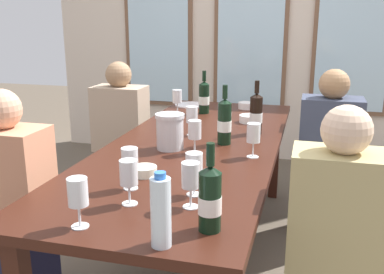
{
  "coord_description": "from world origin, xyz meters",
  "views": [
    {
      "loc": [
        0.61,
        -2.31,
        1.42
      ],
      "look_at": [
        0.0,
        -0.07,
        0.79
      ],
      "focal_mm": 41.53,
      "sensor_mm": 36.0,
      "label": 1
    }
  ],
  "objects": [
    {
      "name": "back_wall_with_windows",
      "position": [
        0.0,
        2.16,
        1.45
      ],
      "size": [
        4.11,
        0.1,
        2.9
      ],
      "color": "beige",
      "rests_on": "ground"
    },
    {
      "name": "wine_glass_4",
      "position": [
        0.19,
        -0.73,
        0.86
      ],
      "size": [
        0.07,
        0.07,
        0.17
      ],
      "color": "white",
      "rests_on": "dining_table"
    },
    {
      "name": "wine_glass_3",
      "position": [
        -0.02,
        -0.88,
        0.86
      ],
      "size": [
        0.07,
        0.07,
        0.17
      ],
      "color": "white",
      "rests_on": "dining_table"
    },
    {
      "name": "water_bottle",
      "position": [
        0.19,
        -1.15,
        0.85
      ],
      "size": [
        0.06,
        0.06,
        0.24
      ],
      "color": "white",
      "rests_on": "dining_table"
    },
    {
      "name": "tasting_bowl_1",
      "position": [
        0.14,
        1.01,
        0.76
      ],
      "size": [
        0.12,
        0.12,
        0.05
      ],
      "primitive_type": "cylinder",
      "color": "white",
      "rests_on": "dining_table"
    },
    {
      "name": "wine_bottle_3",
      "position": [
        0.16,
        0.02,
        0.87
      ],
      "size": [
        0.08,
        0.08,
        0.33
      ],
      "color": "black",
      "rests_on": "dining_table"
    },
    {
      "name": "tasting_bowl_0",
      "position": [
        0.23,
        0.57,
        0.76
      ],
      "size": [
        0.14,
        0.14,
        0.05
      ],
      "primitive_type": "cylinder",
      "color": "white",
      "rests_on": "dining_table"
    },
    {
      "name": "seated_person_3",
      "position": [
        0.74,
        0.57,
        0.53
      ],
      "size": [
        0.38,
        0.24,
        1.11
      ],
      "color": "#26213D",
      "rests_on": "ground"
    },
    {
      "name": "wine_glass_1",
      "position": [
        -0.06,
        0.15,
        0.86
      ],
      "size": [
        0.07,
        0.07,
        0.17
      ],
      "color": "white",
      "rests_on": "dining_table"
    },
    {
      "name": "wine_glass_5",
      "position": [
        0.05,
        -0.19,
        0.86
      ],
      "size": [
        0.07,
        0.07,
        0.17
      ],
      "color": "white",
      "rests_on": "dining_table"
    },
    {
      "name": "metal_pitcher",
      "position": [
        -0.1,
        -0.15,
        0.84
      ],
      "size": [
        0.16,
        0.16,
        0.19
      ],
      "color": "silver",
      "rests_on": "dining_table"
    },
    {
      "name": "wine_glass_7",
      "position": [
        -0.08,
        -0.73,
        0.86
      ],
      "size": [
        0.07,
        0.07,
        0.17
      ],
      "color": "white",
      "rests_on": "dining_table"
    },
    {
      "name": "seated_person_2",
      "position": [
        -0.74,
        0.65,
        0.53
      ],
      "size": [
        0.38,
        0.24,
        1.11
      ],
      "color": "#2A3440",
      "rests_on": "ground"
    },
    {
      "name": "wine_bottle_1",
      "position": [
        -0.14,
        0.77,
        0.86
      ],
      "size": [
        0.08,
        0.08,
        0.31
      ],
      "color": "black",
      "rests_on": "dining_table"
    },
    {
      "name": "tasting_bowl_2",
      "position": [
        -0.08,
        -0.57,
        0.76
      ],
      "size": [
        0.11,
        0.11,
        0.04
      ],
      "primitive_type": "cylinder",
      "color": "white",
      "rests_on": "dining_table"
    },
    {
      "name": "ground_plane",
      "position": [
        0.0,
        0.0,
        0.0
      ],
      "size": [
        12.0,
        12.0,
        0.0
      ],
      "primitive_type": "plane",
      "color": "brown"
    },
    {
      "name": "white_plate_0",
      "position": [
        -0.3,
        1.02,
        0.74
      ],
      "size": [
        0.25,
        0.25,
        0.01
      ],
      "primitive_type": "cylinder",
      "color": "white",
      "rests_on": "dining_table"
    },
    {
      "name": "wine_bottle_2",
      "position": [
        0.31,
        -1.01,
        0.85
      ],
      "size": [
        0.08,
        0.08,
        0.3
      ],
      "color": "black",
      "rests_on": "dining_table"
    },
    {
      "name": "seated_person_1",
      "position": [
        0.74,
        -0.62,
        0.53
      ],
      "size": [
        0.38,
        0.24,
        1.11
      ],
      "color": "#372A31",
      "rests_on": "ground"
    },
    {
      "name": "dining_table",
      "position": [
        0.0,
        0.0,
        0.67
      ],
      "size": [
        0.91,
        2.43,
        0.74
      ],
      "color": "#391910",
      "rests_on": "ground"
    },
    {
      "name": "wine_glass_0",
      "position": [
        0.21,
        -0.85,
        0.86
      ],
      "size": [
        0.07,
        0.07,
        0.17
      ],
      "color": "white",
      "rests_on": "dining_table"
    },
    {
      "name": "wine_glass_6",
      "position": [
        0.35,
        -0.18,
        0.86
      ],
      "size": [
        0.07,
        0.07,
        0.17
      ],
      "color": "white",
      "rests_on": "dining_table"
    },
    {
      "name": "wine_glass_8",
      "position": [
        -0.32,
        0.71,
        0.86
      ],
      "size": [
        0.07,
        0.07,
        0.17
      ],
      "color": "white",
      "rests_on": "dining_table"
    },
    {
      "name": "seated_person_0",
      "position": [
        -0.74,
        -0.64,
        0.53
      ],
      "size": [
        0.38,
        0.24,
        1.11
      ],
      "color": "#212240",
      "rests_on": "ground"
    },
    {
      "name": "wine_bottle_0",
      "position": [
        0.3,
        0.28,
        0.86
      ],
      "size": [
        0.08,
        0.08,
        0.32
      ],
      "color": "black",
      "rests_on": "dining_table"
    },
    {
      "name": "wine_glass_2",
      "position": [
        -0.11,
        -1.1,
        0.86
      ],
      "size": [
        0.07,
        0.07,
        0.17
      ],
      "color": "white",
      "rests_on": "dining_table"
    }
  ]
}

